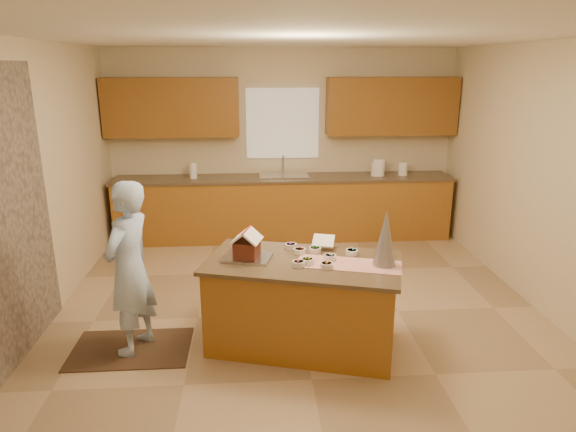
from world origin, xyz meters
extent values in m
plane|color=tan|center=(0.00, 0.00, 0.00)|extent=(5.50, 5.50, 0.00)
plane|color=silver|center=(0.00, 0.00, 2.70)|extent=(5.50, 5.50, 0.00)
plane|color=beige|center=(0.00, 2.75, 1.35)|extent=(5.50, 5.50, 0.00)
plane|color=beige|center=(0.00, -2.75, 1.35)|extent=(5.50, 5.50, 0.00)
plane|color=beige|center=(-2.50, 0.00, 1.35)|extent=(5.50, 5.50, 0.00)
plane|color=beige|center=(2.50, 0.00, 1.35)|extent=(5.50, 5.50, 0.00)
cube|color=white|center=(0.00, 2.72, 1.65)|extent=(1.05, 0.03, 1.00)
cube|color=#94501E|center=(0.00, 2.45, 0.44)|extent=(4.80, 0.60, 0.88)
cube|color=brown|center=(0.00, 2.45, 0.90)|extent=(4.85, 0.63, 0.04)
cube|color=brown|center=(-1.55, 2.57, 1.90)|extent=(1.85, 0.35, 0.80)
cube|color=brown|center=(1.55, 2.57, 1.90)|extent=(1.85, 0.35, 0.80)
cube|color=silver|center=(0.00, 2.45, 0.89)|extent=(0.70, 0.45, 0.12)
cylinder|color=silver|center=(0.00, 2.63, 1.06)|extent=(0.03, 0.03, 0.28)
cube|color=#94501E|center=(-0.03, -0.59, 0.39)|extent=(1.77, 1.21, 0.79)
cube|color=brown|center=(-0.03, -0.59, 0.80)|extent=(1.85, 1.30, 0.04)
cube|color=#AA1C0C|center=(0.36, -0.70, 0.82)|extent=(0.95, 0.55, 0.01)
cube|color=silver|center=(-0.51, -0.50, 0.83)|extent=(0.48, 0.40, 0.02)
cube|color=white|center=(0.19, -0.30, 0.90)|extent=(0.23, 0.20, 0.08)
cone|color=silver|center=(0.65, -0.73, 1.07)|extent=(0.24, 0.24, 0.49)
cube|color=black|center=(-1.57, -0.56, 0.01)|extent=(1.05, 0.68, 0.01)
imported|color=#B0CDFA|center=(-1.52, -0.56, 0.78)|extent=(0.55, 0.66, 1.54)
cylinder|color=white|center=(1.35, 2.45, 1.02)|extent=(0.15, 0.15, 0.21)
cylinder|color=white|center=(1.38, 2.45, 1.04)|extent=(0.17, 0.17, 0.25)
cylinder|color=white|center=(1.74, 2.45, 1.01)|extent=(0.13, 0.13, 0.19)
cylinder|color=white|center=(-1.29, 2.45, 1.03)|extent=(0.10, 0.10, 0.23)
cube|color=#552316|center=(-0.51, -0.50, 0.91)|extent=(0.25, 0.26, 0.14)
cube|color=white|center=(-0.57, -0.48, 1.04)|extent=(0.19, 0.28, 0.11)
cube|color=white|center=(-0.46, -0.51, 1.04)|extent=(0.19, 0.28, 0.11)
cylinder|color=red|center=(-0.51, -0.50, 1.09)|extent=(0.09, 0.25, 0.02)
cylinder|color=orange|center=(0.16, -0.77, 0.85)|extent=(0.11, 0.11, 0.05)
cylinder|color=#FE7881|center=(-0.07, -0.71, 0.85)|extent=(0.11, 0.11, 0.05)
cylinder|color=red|center=(-0.04, -0.41, 0.85)|extent=(0.11, 0.11, 0.05)
cylinder|color=yellow|center=(0.01, -0.66, 0.85)|extent=(0.11, 0.11, 0.05)
cylinder|color=#327FBE|center=(0.43, -0.47, 0.85)|extent=(0.11, 0.11, 0.05)
cylinder|color=green|center=(0.11, -0.39, 0.85)|extent=(0.11, 0.11, 0.05)
cylinder|color=silver|center=(0.21, -0.58, 0.85)|extent=(0.11, 0.11, 0.05)
cylinder|color=#8B3092|center=(-0.11, -0.27, 0.85)|extent=(0.11, 0.11, 0.05)
camera|label=1|loc=(-0.45, -4.71, 2.46)|focal=31.78mm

